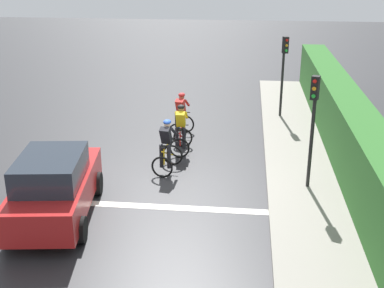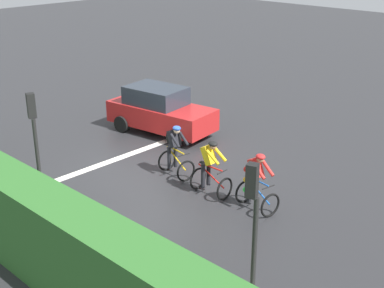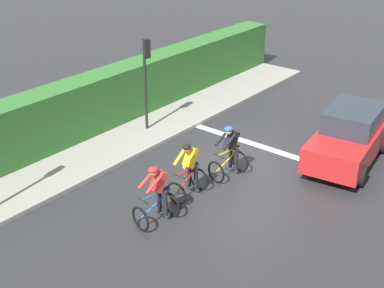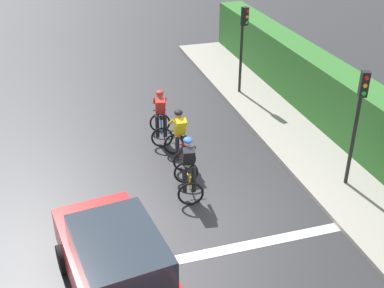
% 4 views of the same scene
% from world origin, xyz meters
% --- Properties ---
extents(ground_plane, '(80.00, 80.00, 0.00)m').
position_xyz_m(ground_plane, '(0.00, 0.00, 0.00)').
color(ground_plane, '#28282B').
extents(sidewalk_kerb, '(2.80, 22.20, 0.12)m').
position_xyz_m(sidewalk_kerb, '(4.16, 2.00, 0.06)').
color(sidewalk_kerb, gray).
rests_on(sidewalk_kerb, ground).
extents(stone_wall_low, '(0.44, 22.20, 0.69)m').
position_xyz_m(stone_wall_low, '(5.06, 2.00, 0.35)').
color(stone_wall_low, gray).
rests_on(stone_wall_low, ground).
extents(hedge_wall, '(1.10, 22.20, 2.05)m').
position_xyz_m(hedge_wall, '(5.36, 2.00, 1.03)').
color(hedge_wall, '#2D6628').
rests_on(hedge_wall, ground).
extents(road_marking_stop_line, '(7.00, 0.30, 0.01)m').
position_xyz_m(road_marking_stop_line, '(0.00, -1.25, 0.00)').
color(road_marking_stop_line, silver).
rests_on(road_marking_stop_line, ground).
extents(cyclist_lead, '(0.86, 1.18, 1.66)m').
position_xyz_m(cyclist_lead, '(-0.25, 4.27, 0.80)').
color(cyclist_lead, black).
rests_on(cyclist_lead, ground).
extents(cyclist_second, '(0.70, 1.09, 1.66)m').
position_xyz_m(cyclist_second, '(-0.06, 2.75, 0.80)').
color(cyclist_second, black).
rests_on(cyclist_second, ground).
extents(cyclist_mid, '(0.85, 1.18, 1.66)m').
position_xyz_m(cyclist_mid, '(-0.29, 1.10, 0.80)').
color(cyclist_mid, black).
rests_on(cyclist_mid, ground).
extents(car_red, '(2.29, 4.29, 1.76)m').
position_xyz_m(car_red, '(-2.63, -2.08, 0.87)').
color(car_red, '#B21E1E').
rests_on(car_red, ground).
extents(traffic_light_near_crossing, '(0.26, 0.30, 3.34)m').
position_xyz_m(traffic_light_near_crossing, '(3.88, 0.20, 2.22)').
color(traffic_light_near_crossing, black).
rests_on(traffic_light_near_crossing, ground).
extents(traffic_light_far_junction, '(0.26, 0.30, 3.34)m').
position_xyz_m(traffic_light_far_junction, '(3.50, 6.95, 2.22)').
color(traffic_light_far_junction, black).
rests_on(traffic_light_far_junction, ground).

